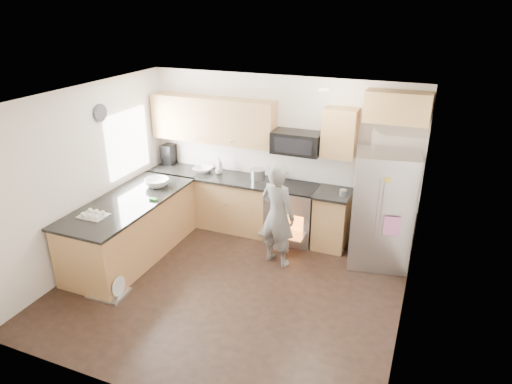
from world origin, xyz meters
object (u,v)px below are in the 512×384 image
at_px(person, 278,215).
at_px(dish_rack, 108,289).
at_px(stove_range, 293,201).
at_px(refrigerator, 382,210).

bearing_deg(person, dish_rack, 59.34).
xyz_separation_m(stove_range, refrigerator, (1.42, -0.24, 0.19)).
bearing_deg(person, stove_range, -70.83).
bearing_deg(stove_range, dish_rack, -126.45).
height_order(refrigerator, person, refrigerator).
height_order(stove_range, refrigerator, stove_range).
xyz_separation_m(stove_range, dish_rack, (-1.80, -2.43, -0.60)).
bearing_deg(refrigerator, dish_rack, -155.75).
distance_m(refrigerator, person, 1.50).
xyz_separation_m(person, dish_rack, (-1.82, -1.63, -0.70)).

